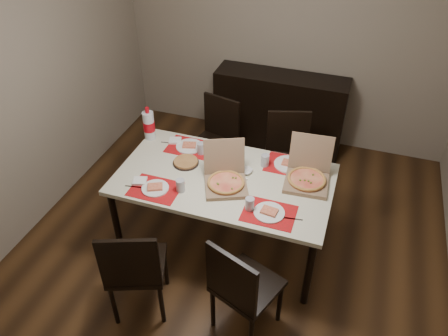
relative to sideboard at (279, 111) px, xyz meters
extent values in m
cube|color=#442A15|center=(0.00, -1.78, -0.46)|extent=(3.80, 4.00, 0.02)
cube|color=gray|center=(0.00, 0.23, 0.85)|extent=(3.80, 0.02, 2.60)
cube|color=gray|center=(-1.91, -1.78, 0.85)|extent=(0.02, 4.00, 2.60)
cube|color=black|center=(0.00, 0.00, 0.00)|extent=(1.50, 0.40, 0.90)
cube|color=beige|center=(-0.09, -1.75, 0.28)|extent=(1.80, 1.00, 0.04)
cylinder|color=black|center=(-0.93, -2.19, -0.10)|extent=(0.06, 0.06, 0.71)
cylinder|color=black|center=(0.75, -2.19, -0.10)|extent=(0.06, 0.06, 0.71)
cylinder|color=black|center=(-0.93, -1.31, -0.10)|extent=(0.06, 0.06, 0.71)
cylinder|color=black|center=(0.75, -1.31, -0.10)|extent=(0.06, 0.06, 0.71)
cube|color=black|center=(-0.49, -2.61, 0.00)|extent=(0.54, 0.54, 0.04)
cube|color=black|center=(-0.42, -2.79, 0.25)|extent=(0.40, 0.18, 0.46)
cylinder|color=black|center=(-0.60, -2.84, -0.24)|extent=(0.04, 0.04, 0.43)
cylinder|color=black|center=(-0.26, -2.72, -0.24)|extent=(0.04, 0.04, 0.43)
cylinder|color=black|center=(-0.72, -2.51, -0.24)|extent=(0.04, 0.04, 0.43)
cylinder|color=black|center=(-0.38, -2.38, -0.24)|extent=(0.04, 0.04, 0.43)
cube|color=black|center=(0.35, -2.52, 0.00)|extent=(0.54, 0.54, 0.04)
cube|color=black|center=(0.28, -2.70, 0.25)|extent=(0.40, 0.18, 0.46)
cylinder|color=black|center=(0.12, -2.62, -0.24)|extent=(0.04, 0.04, 0.43)
cylinder|color=black|center=(0.46, -2.75, -0.24)|extent=(0.04, 0.04, 0.43)
cylinder|color=black|center=(0.25, -2.29, -0.24)|extent=(0.04, 0.04, 0.43)
cylinder|color=black|center=(0.59, -2.42, -0.24)|extent=(0.04, 0.04, 0.43)
cube|color=black|center=(-0.50, -0.93, 0.00)|extent=(0.51, 0.51, 0.04)
cube|color=black|center=(-0.46, -0.75, 0.25)|extent=(0.42, 0.13, 0.46)
cylinder|color=black|center=(-0.28, -0.80, -0.24)|extent=(0.04, 0.04, 0.43)
cylinder|color=black|center=(-0.63, -0.71, -0.24)|extent=(0.04, 0.04, 0.43)
cylinder|color=black|center=(-0.37, -1.15, -0.24)|extent=(0.04, 0.04, 0.43)
cylinder|color=black|center=(-0.72, -1.06, -0.24)|extent=(0.04, 0.04, 0.43)
cube|color=black|center=(0.31, -0.98, 0.00)|extent=(0.52, 0.52, 0.04)
cube|color=black|center=(0.26, -0.80, 0.25)|extent=(0.41, 0.15, 0.46)
cylinder|color=black|center=(0.43, -0.76, -0.24)|extent=(0.04, 0.04, 0.43)
cylinder|color=black|center=(0.09, -0.86, -0.24)|extent=(0.04, 0.04, 0.43)
cylinder|color=black|center=(0.54, -1.10, -0.24)|extent=(0.04, 0.04, 0.43)
cylinder|color=black|center=(0.19, -1.21, -0.24)|extent=(0.04, 0.04, 0.43)
cube|color=red|center=(-0.57, -2.07, 0.30)|extent=(0.40, 0.30, 0.00)
cylinder|color=white|center=(-0.57, -2.07, 0.31)|extent=(0.22, 0.22, 0.01)
cube|color=#F3C079|center=(-0.57, -2.07, 0.33)|extent=(0.15, 0.13, 0.02)
cylinder|color=#A7A9B1|center=(-0.37, -2.02, 0.36)|extent=(0.07, 0.07, 0.11)
cube|color=#B2B2B7|center=(-0.72, -2.10, 0.30)|extent=(0.20, 0.04, 0.00)
cube|color=white|center=(-0.73, -2.03, 0.31)|extent=(0.13, 0.13, 0.02)
cube|color=red|center=(0.38, -2.05, 0.30)|extent=(0.40, 0.30, 0.00)
cylinder|color=white|center=(0.38, -2.05, 0.31)|extent=(0.24, 0.24, 0.01)
cube|color=#F3C079|center=(0.38, -2.05, 0.33)|extent=(0.13, 0.10, 0.02)
cylinder|color=#A7A9B1|center=(0.22, -2.05, 0.36)|extent=(0.07, 0.07, 0.11)
cube|color=#B2B2B7|center=(0.53, -2.06, 0.30)|extent=(0.20, 0.04, 0.00)
cube|color=red|center=(-0.53, -1.43, 0.30)|extent=(0.40, 0.30, 0.00)
cylinder|color=white|center=(-0.53, -1.43, 0.31)|extent=(0.25, 0.25, 0.01)
cube|color=#F3C079|center=(-0.53, -1.43, 0.33)|extent=(0.14, 0.12, 0.02)
cylinder|color=#A7A9B1|center=(-0.40, -1.49, 0.36)|extent=(0.07, 0.07, 0.11)
cube|color=#B2B2B7|center=(-0.72, -1.43, 0.30)|extent=(0.20, 0.04, 0.00)
cube|color=white|center=(-0.69, -1.39, 0.31)|extent=(0.13, 0.13, 0.02)
cube|color=red|center=(0.39, -1.40, 0.30)|extent=(0.40, 0.30, 0.00)
cylinder|color=white|center=(0.39, -1.40, 0.31)|extent=(0.26, 0.26, 0.01)
cube|color=#F3C079|center=(0.39, -1.40, 0.33)|extent=(0.12, 0.09, 0.02)
cylinder|color=#A7A9B1|center=(0.19, -1.48, 0.36)|extent=(0.07, 0.07, 0.11)
cube|color=#B2B2B7|center=(0.55, -1.41, 0.30)|extent=(0.20, 0.04, 0.00)
cube|color=white|center=(0.03, -1.74, 0.31)|extent=(0.16, 0.16, 0.02)
cube|color=#82654B|center=(-0.04, -1.86, 0.32)|extent=(0.44, 0.44, 0.03)
cube|color=#82654B|center=(-0.10, -1.70, 0.49)|extent=(0.34, 0.20, 0.30)
cylinder|color=#F3C079|center=(-0.04, -1.86, 0.34)|extent=(0.38, 0.38, 0.02)
cube|color=#82654B|center=(0.58, -1.61, 0.32)|extent=(0.37, 0.37, 0.04)
cube|color=#82654B|center=(0.56, -1.43, 0.50)|extent=(0.36, 0.10, 0.32)
cylinder|color=#F3C079|center=(0.58, -1.61, 0.34)|extent=(0.32, 0.32, 0.02)
cylinder|color=black|center=(-0.47, -1.67, 0.31)|extent=(0.23, 0.23, 0.01)
cylinder|color=#BD8448|center=(-0.47, -1.67, 0.32)|extent=(0.21, 0.21, 0.02)
imported|color=white|center=(0.06, -1.62, 0.31)|extent=(0.13, 0.13, 0.03)
cylinder|color=silver|center=(-0.94, -1.40, 0.44)|extent=(0.11, 0.11, 0.27)
cylinder|color=#B70812|center=(-0.94, -1.40, 0.43)|extent=(0.11, 0.11, 0.09)
cylinder|color=#B70812|center=(-0.94, -1.40, 0.60)|extent=(0.04, 0.04, 0.05)
camera|label=1|loc=(0.83, -4.45, 2.60)|focal=35.00mm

